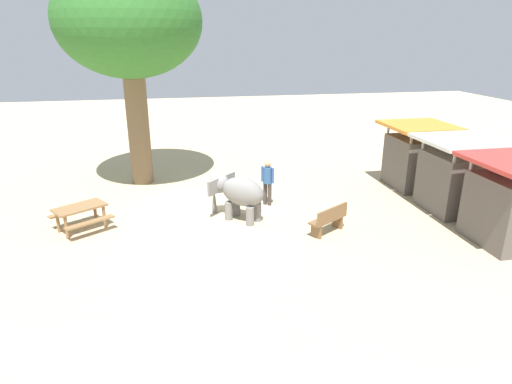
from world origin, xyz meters
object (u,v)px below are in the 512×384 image
object	(u,v)px
picnic_table_near	(80,212)
market_stall_white	(455,179)
market_stall_red	(511,206)
wooden_bench	(329,219)
market_stall_orange	(415,159)
elephant	(237,192)
person_handler	(268,180)
shade_tree_main	(129,23)

from	to	relation	value
picnic_table_near	market_stall_white	xyz separation A→B (m)	(0.71, 12.33, 0.55)
picnic_table_near	market_stall_red	size ratio (longest dim) A/B	0.82
wooden_bench	market_stall_orange	distance (m)	6.08
wooden_bench	picnic_table_near	xyz separation A→B (m)	(-1.71, -7.48, 0.12)
elephant	market_stall_white	xyz separation A→B (m)	(0.66, 7.42, 0.21)
elephant	market_stall_white	size ratio (longest dim) A/B	0.77
person_handler	market_stall_orange	world-z (taller)	market_stall_orange
shade_tree_main	market_stall_red	size ratio (longest dim) A/B	3.31
shade_tree_main	picnic_table_near	bearing A→B (deg)	-19.83
person_handler	picnic_table_near	size ratio (longest dim) A/B	0.78
person_handler	market_stall_white	bearing A→B (deg)	116.29
person_handler	wooden_bench	distance (m)	3.07
person_handler	shade_tree_main	size ratio (longest dim) A/B	0.19
wooden_bench	picnic_table_near	bearing A→B (deg)	134.75
shade_tree_main	picnic_table_near	xyz separation A→B (m)	(4.55, -1.64, -5.58)
shade_tree_main	market_stall_white	size ratio (longest dim) A/B	3.31
elephant	market_stall_orange	size ratio (longest dim) A/B	0.77
market_stall_white	market_stall_orange	bearing A→B (deg)	180.00
elephant	person_handler	world-z (taller)	person_handler
wooden_bench	market_stall_red	bearing A→B (deg)	-50.58
market_stall_red	wooden_bench	bearing A→B (deg)	-108.23
person_handler	market_stall_white	world-z (taller)	market_stall_white
elephant	shade_tree_main	xyz separation A→B (m)	(-4.60, -3.27, 5.24)
elephant	market_stall_red	size ratio (longest dim) A/B	0.77
shade_tree_main	market_stall_orange	bearing A→B (deg)	76.01
wooden_bench	shade_tree_main	bearing A→B (deg)	100.63
market_stall_red	picnic_table_near	bearing A→B (deg)	-105.03
wooden_bench	market_stall_white	bearing A→B (deg)	-20.64
elephant	shade_tree_main	bearing A→B (deg)	-10.05
picnic_table_near	wooden_bench	bearing A→B (deg)	-46.41
person_handler	market_stall_orange	bearing A→B (deg)	139.95
elephant	shade_tree_main	world-z (taller)	shade_tree_main
picnic_table_near	market_stall_white	size ratio (longest dim) A/B	0.82
shade_tree_main	market_stall_red	distance (m)	14.19
market_stall_white	market_stall_red	size ratio (longest dim) A/B	1.00
shade_tree_main	market_stall_orange	distance (m)	12.11
wooden_bench	picnic_table_near	size ratio (longest dim) A/B	0.68
shade_tree_main	picnic_table_near	size ratio (longest dim) A/B	4.04
elephant	person_handler	bearing A→B (deg)	-94.92
market_stall_orange	elephant	bearing A→B (deg)	-75.36
person_handler	market_stall_white	xyz separation A→B (m)	(1.72, 6.18, 0.19)
elephant	market_stall_white	bearing A→B (deg)	-140.53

